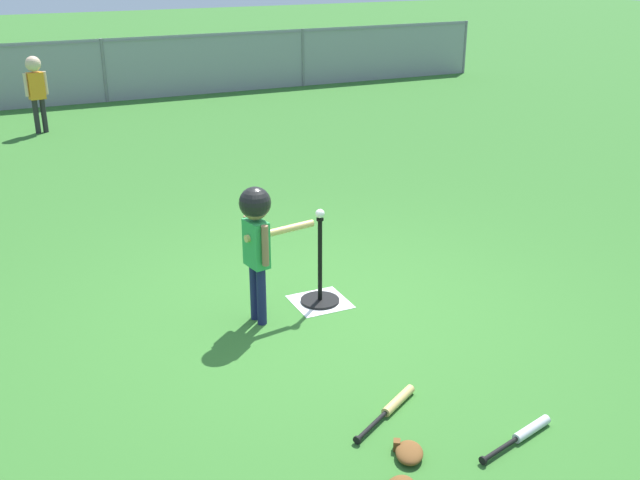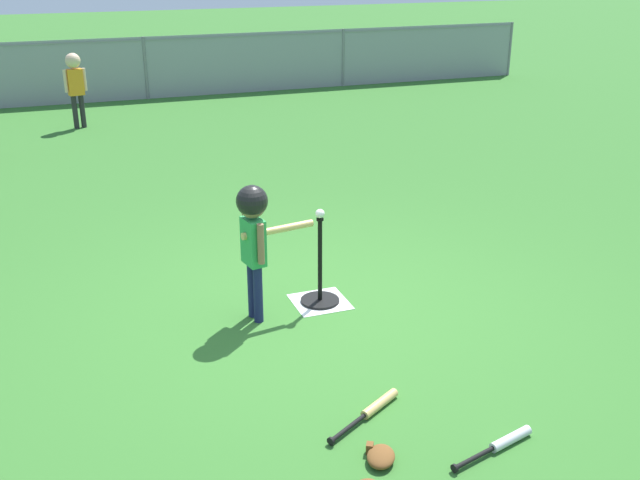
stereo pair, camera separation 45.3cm
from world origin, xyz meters
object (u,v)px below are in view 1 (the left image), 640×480
at_px(baseball_on_tee, 320,214).
at_px(fielder_deep_center, 36,84).
at_px(batting_tee, 320,289).
at_px(glove_near_bats, 409,452).
at_px(spare_bat_wood, 393,406).
at_px(batter_child, 257,227).
at_px(spare_bat_silver, 525,433).

xyz_separation_m(baseball_on_tee, fielder_deep_center, (-1.43, 7.24, -0.02)).
bearing_deg(batting_tee, baseball_on_tee, 0.00).
height_order(baseball_on_tee, glove_near_bats, baseball_on_tee).
distance_m(batting_tee, baseball_on_tee, 0.65).
distance_m(spare_bat_wood, glove_near_bats, 0.48).
bearing_deg(batting_tee, spare_bat_wood, -98.21).
relative_size(batter_child, fielder_deep_center, 0.93).
bearing_deg(baseball_on_tee, batter_child, -170.21).
distance_m(baseball_on_tee, batter_child, 0.57).
xyz_separation_m(batting_tee, batter_child, (-0.57, -0.10, 0.66)).
bearing_deg(fielder_deep_center, glove_near_bats, -83.61).
relative_size(baseball_on_tee, batter_child, 0.07).
bearing_deg(spare_bat_wood, baseball_on_tee, 81.79).
height_order(fielder_deep_center, spare_bat_wood, fielder_deep_center).
relative_size(batting_tee, fielder_deep_center, 0.63).
xyz_separation_m(batting_tee, fielder_deep_center, (-1.43, 7.24, 0.64)).
bearing_deg(baseball_on_tee, spare_bat_silver, -81.03).
bearing_deg(spare_bat_silver, spare_bat_wood, 134.49).
relative_size(spare_bat_wood, glove_near_bats, 2.25).
xyz_separation_m(fielder_deep_center, spare_bat_wood, (1.20, -8.82, -0.73)).
bearing_deg(glove_near_bats, batting_tee, 79.25).
xyz_separation_m(batting_tee, baseball_on_tee, (0.00, 0.00, 0.65)).
xyz_separation_m(spare_bat_silver, spare_bat_wood, (-0.57, 0.58, 0.00)).
distance_m(baseball_on_tee, spare_bat_wood, 1.77).
bearing_deg(spare_bat_silver, batting_tee, 98.97).
bearing_deg(batter_child, glove_near_bats, -84.76).
xyz_separation_m(baseball_on_tee, batter_child, (-0.57, -0.10, 0.01)).
bearing_deg(batter_child, spare_bat_wood, -77.30).
distance_m(baseball_on_tee, spare_bat_silver, 2.32).
height_order(baseball_on_tee, fielder_deep_center, fielder_deep_center).
bearing_deg(fielder_deep_center, batting_tee, -78.85).
bearing_deg(spare_bat_silver, baseball_on_tee, 98.97).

